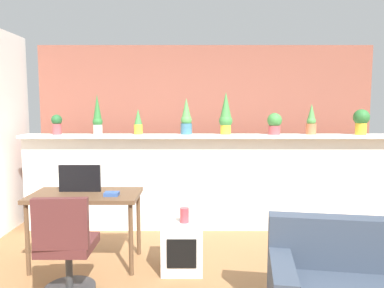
{
  "coord_description": "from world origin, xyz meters",
  "views": [
    {
      "loc": [
        -0.19,
        -2.74,
        1.64
      ],
      "look_at": [
        -0.2,
        1.06,
        1.24
      ],
      "focal_mm": 34.13,
      "sensor_mm": 36.0,
      "label": 1
    }
  ],
  "objects_px": {
    "potted_plant_3": "(187,118)",
    "book_on_desk": "(112,194)",
    "potted_plant_5": "(275,123)",
    "potted_plant_6": "(312,121)",
    "desk": "(86,201)",
    "office_chair": "(67,254)",
    "tv_monitor": "(81,178)",
    "potted_plant_2": "(139,122)",
    "vase_on_shelf": "(185,215)",
    "potted_plant_0": "(57,124)",
    "potted_plant_7": "(362,120)",
    "side_cube_shelf": "(183,246)",
    "potted_plant_4": "(226,114)",
    "potted_plant_1": "(98,116)"
  },
  "relations": [
    {
      "from": "potted_plant_6",
      "to": "vase_on_shelf",
      "type": "bearing_deg",
      "value": -142.33
    },
    {
      "from": "potted_plant_5",
      "to": "vase_on_shelf",
      "type": "bearing_deg",
      "value": -133.24
    },
    {
      "from": "potted_plant_2",
      "to": "office_chair",
      "type": "bearing_deg",
      "value": -101.72
    },
    {
      "from": "potted_plant_0",
      "to": "office_chair",
      "type": "xyz_separation_m",
      "value": [
        0.68,
        -1.72,
        -1.02
      ]
    },
    {
      "from": "potted_plant_3",
      "to": "vase_on_shelf",
      "type": "relative_size",
      "value": 3.19
    },
    {
      "from": "book_on_desk",
      "to": "potted_plant_4",
      "type": "bearing_deg",
      "value": 43.43
    },
    {
      "from": "tv_monitor",
      "to": "potted_plant_6",
      "type": "bearing_deg",
      "value": 20.19
    },
    {
      "from": "potted_plant_3",
      "to": "potted_plant_7",
      "type": "relative_size",
      "value": 1.44
    },
    {
      "from": "potted_plant_6",
      "to": "vase_on_shelf",
      "type": "distance_m",
      "value": 2.22
    },
    {
      "from": "potted_plant_6",
      "to": "potted_plant_2",
      "type": "bearing_deg",
      "value": -179.93
    },
    {
      "from": "potted_plant_0",
      "to": "potted_plant_7",
      "type": "height_order",
      "value": "potted_plant_7"
    },
    {
      "from": "potted_plant_3",
      "to": "side_cube_shelf",
      "type": "xyz_separation_m",
      "value": [
        -0.02,
        -1.22,
        -1.23
      ]
    },
    {
      "from": "potted_plant_7",
      "to": "vase_on_shelf",
      "type": "bearing_deg",
      "value": -152.07
    },
    {
      "from": "potted_plant_4",
      "to": "potted_plant_6",
      "type": "relative_size",
      "value": 1.37
    },
    {
      "from": "tv_monitor",
      "to": "potted_plant_1",
      "type": "bearing_deg",
      "value": 92.63
    },
    {
      "from": "potted_plant_4",
      "to": "side_cube_shelf",
      "type": "height_order",
      "value": "potted_plant_4"
    },
    {
      "from": "potted_plant_6",
      "to": "desk",
      "type": "height_order",
      "value": "potted_plant_6"
    },
    {
      "from": "side_cube_shelf",
      "to": "vase_on_shelf",
      "type": "distance_m",
      "value": 0.33
    },
    {
      "from": "potted_plant_7",
      "to": "potted_plant_2",
      "type": "bearing_deg",
      "value": 178.76
    },
    {
      "from": "desk",
      "to": "tv_monitor",
      "type": "bearing_deg",
      "value": 134.07
    },
    {
      "from": "potted_plant_7",
      "to": "book_on_desk",
      "type": "height_order",
      "value": "potted_plant_7"
    },
    {
      "from": "office_chair",
      "to": "side_cube_shelf",
      "type": "xyz_separation_m",
      "value": [
        0.96,
        0.54,
        -0.14
      ]
    },
    {
      "from": "desk",
      "to": "book_on_desk",
      "type": "bearing_deg",
      "value": -18.25
    },
    {
      "from": "potted_plant_0",
      "to": "office_chair",
      "type": "distance_m",
      "value": 2.11
    },
    {
      "from": "office_chair",
      "to": "potted_plant_5",
      "type": "bearing_deg",
      "value": 38.92
    },
    {
      "from": "potted_plant_6",
      "to": "vase_on_shelf",
      "type": "height_order",
      "value": "potted_plant_6"
    },
    {
      "from": "potted_plant_2",
      "to": "potted_plant_3",
      "type": "xyz_separation_m",
      "value": [
        0.62,
        0.0,
        0.05
      ]
    },
    {
      "from": "tv_monitor",
      "to": "office_chair",
      "type": "distance_m",
      "value": 0.92
    },
    {
      "from": "potted_plant_5",
      "to": "potted_plant_6",
      "type": "relative_size",
      "value": 0.7
    },
    {
      "from": "potted_plant_1",
      "to": "potted_plant_6",
      "type": "height_order",
      "value": "potted_plant_1"
    },
    {
      "from": "potted_plant_3",
      "to": "tv_monitor",
      "type": "distance_m",
      "value": 1.59
    },
    {
      "from": "desk",
      "to": "potted_plant_2",
      "type": "bearing_deg",
      "value": 69.99
    },
    {
      "from": "potted_plant_0",
      "to": "potted_plant_1",
      "type": "relative_size",
      "value": 0.5
    },
    {
      "from": "potted_plant_6",
      "to": "potted_plant_4",
      "type": "bearing_deg",
      "value": -179.91
    },
    {
      "from": "potted_plant_7",
      "to": "desk",
      "type": "height_order",
      "value": "potted_plant_7"
    },
    {
      "from": "desk",
      "to": "office_chair",
      "type": "relative_size",
      "value": 1.21
    },
    {
      "from": "potted_plant_6",
      "to": "desk",
      "type": "distance_m",
      "value": 2.95
    },
    {
      "from": "potted_plant_3",
      "to": "book_on_desk",
      "type": "relative_size",
      "value": 3.34
    },
    {
      "from": "potted_plant_4",
      "to": "office_chair",
      "type": "bearing_deg",
      "value": -130.47
    },
    {
      "from": "vase_on_shelf",
      "to": "book_on_desk",
      "type": "bearing_deg",
      "value": 173.9
    },
    {
      "from": "potted_plant_1",
      "to": "side_cube_shelf",
      "type": "relative_size",
      "value": 1.03
    },
    {
      "from": "potted_plant_0",
      "to": "desk",
      "type": "xyz_separation_m",
      "value": [
        0.65,
        -1.04,
        -0.75
      ]
    },
    {
      "from": "potted_plant_2",
      "to": "desk",
      "type": "xyz_separation_m",
      "value": [
        -0.39,
        -1.08,
        -0.76
      ]
    },
    {
      "from": "desk",
      "to": "side_cube_shelf",
      "type": "bearing_deg",
      "value": -8.07
    },
    {
      "from": "tv_monitor",
      "to": "side_cube_shelf",
      "type": "xyz_separation_m",
      "value": [
        1.07,
        -0.22,
        -0.64
      ]
    },
    {
      "from": "potted_plant_6",
      "to": "tv_monitor",
      "type": "bearing_deg",
      "value": -159.81
    },
    {
      "from": "book_on_desk",
      "to": "potted_plant_2",
      "type": "bearing_deg",
      "value": 84.97
    },
    {
      "from": "potted_plant_3",
      "to": "potted_plant_6",
      "type": "height_order",
      "value": "potted_plant_3"
    },
    {
      "from": "potted_plant_4",
      "to": "tv_monitor",
      "type": "relative_size",
      "value": 1.28
    },
    {
      "from": "potted_plant_2",
      "to": "vase_on_shelf",
      "type": "relative_size",
      "value": 2.25
    }
  ]
}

